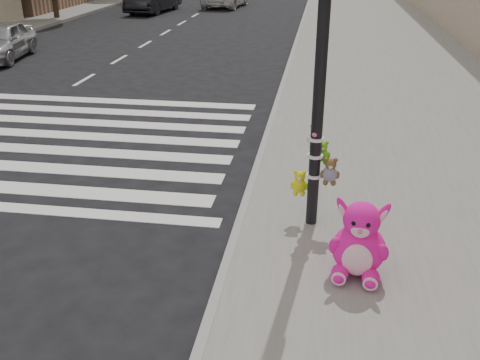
% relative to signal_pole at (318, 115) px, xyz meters
% --- Properties ---
extents(ground, '(120.00, 120.00, 0.00)m').
position_rel_signal_pole_xyz_m(ground, '(-2.61, -1.81, -1.78)').
color(ground, black).
rests_on(ground, ground).
extents(sidewalk_near, '(7.00, 80.00, 0.14)m').
position_rel_signal_pole_xyz_m(sidewalk_near, '(2.39, 8.19, -1.71)').
color(sidewalk_near, slate).
rests_on(sidewalk_near, ground).
extents(curb_edge, '(0.12, 80.00, 0.15)m').
position_rel_signal_pole_xyz_m(curb_edge, '(-1.06, 8.19, -1.71)').
color(curb_edge, gray).
rests_on(curb_edge, ground).
extents(signal_pole, '(0.69, 0.48, 4.00)m').
position_rel_signal_pole_xyz_m(signal_pole, '(0.00, 0.00, 0.00)').
color(signal_pole, black).
rests_on(signal_pole, sidewalk_near).
extents(pink_bunny, '(0.73, 0.81, 1.02)m').
position_rel_signal_pole_xyz_m(pink_bunny, '(0.59, -1.24, -1.22)').
color(pink_bunny, '#FF15A0').
rests_on(pink_bunny, sidewalk_near).
extents(red_teddy, '(0.16, 0.13, 0.21)m').
position_rel_signal_pole_xyz_m(red_teddy, '(0.79, -1.14, -1.53)').
color(red_teddy, red).
rests_on(red_teddy, sidewalk_near).
extents(car_silver_far, '(2.15, 4.01, 1.30)m').
position_rel_signal_pole_xyz_m(car_silver_far, '(-11.16, 10.60, -1.13)').
color(car_silver_far, '#A1A2A6').
rests_on(car_silver_far, ground).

